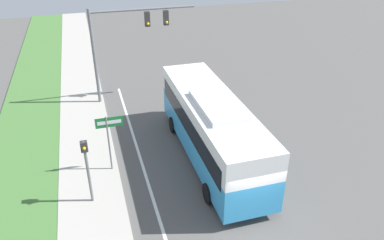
% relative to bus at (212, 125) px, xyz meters
% --- Properties ---
extents(ground_plane, '(80.00, 80.00, 0.00)m').
position_rel_bus_xyz_m(ground_plane, '(0.10, -4.78, -1.96)').
color(ground_plane, '#565451').
extents(lane_divider_near, '(0.14, 30.00, 0.01)m').
position_rel_bus_xyz_m(lane_divider_near, '(-3.50, -4.78, -1.95)').
color(lane_divider_near, silver).
rests_on(lane_divider_near, ground_plane).
extents(bus, '(2.69, 10.19, 3.53)m').
position_rel_bus_xyz_m(bus, '(0.00, 0.00, 0.00)').
color(bus, '#3393D1').
rests_on(bus, ground_plane).
extents(signal_gantry, '(6.62, 0.41, 6.20)m').
position_rel_bus_xyz_m(signal_gantry, '(-2.90, 8.20, 2.50)').
color(signal_gantry, slate).
rests_on(signal_gantry, ground_plane).
extents(pedestrian_signal, '(0.28, 0.34, 3.12)m').
position_rel_bus_xyz_m(pedestrian_signal, '(-6.05, -1.76, 0.16)').
color(pedestrian_signal, slate).
rests_on(pedestrian_signal, ground_plane).
extents(street_sign, '(1.28, 0.08, 2.99)m').
position_rel_bus_xyz_m(street_sign, '(-4.93, 0.35, 0.16)').
color(street_sign, slate).
rests_on(street_sign, ground_plane).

